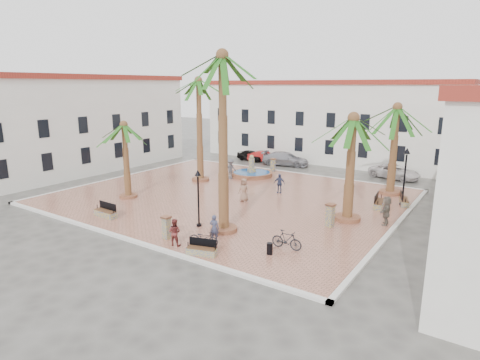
{
  "coord_description": "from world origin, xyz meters",
  "views": [
    {
      "loc": [
        18.39,
        -25.73,
        9.03
      ],
      "look_at": [
        1.0,
        0.0,
        1.6
      ],
      "focal_mm": 30.0,
      "sensor_mm": 36.0,
      "label": 1
    }
  ],
  "objects_px": {
    "pedestrian_fountain_b": "(279,183)",
    "car_black": "(251,155)",
    "palm_e": "(353,132)",
    "palm_sw": "(124,134)",
    "bollard_n": "(273,165)",
    "lamppost_s": "(198,188)",
    "cyclist_b": "(174,232)",
    "car_red": "(264,157)",
    "lamppost_e": "(406,167)",
    "fountain": "(252,173)",
    "pedestrian_east": "(386,210)",
    "palm_nw": "(199,91)",
    "bollard_e": "(330,215)",
    "bench_ne": "(404,201)",
    "bicycle_b": "(287,240)",
    "bollard_se": "(166,227)",
    "bench_e": "(379,203)",
    "litter_bin": "(270,249)",
    "pedestrian_fountain_a": "(244,190)",
    "bicycle_a": "(204,238)",
    "pedestrian_north": "(231,169)",
    "car_white": "(394,172)",
    "palm_s": "(222,74)",
    "bench_se": "(202,250)",
    "palm_ne": "(397,118)",
    "car_silver": "(285,159)",
    "bench_s": "(106,213)",
    "cyclist_a": "(214,228)"
  },
  "relations": [
    {
      "from": "pedestrian_fountain_b",
      "to": "car_black",
      "type": "height_order",
      "value": "pedestrian_fountain_b"
    },
    {
      "from": "palm_e",
      "to": "pedestrian_fountain_b",
      "type": "bearing_deg",
      "value": 153.59
    },
    {
      "from": "palm_sw",
      "to": "bollard_n",
      "type": "relative_size",
      "value": 4.46
    },
    {
      "from": "lamppost_s",
      "to": "cyclist_b",
      "type": "height_order",
      "value": "lamppost_s"
    },
    {
      "from": "car_red",
      "to": "lamppost_e",
      "type": "bearing_deg",
      "value": -129.47
    },
    {
      "from": "fountain",
      "to": "pedestrian_east",
      "type": "relative_size",
      "value": 2.17
    },
    {
      "from": "palm_e",
      "to": "lamppost_s",
      "type": "relative_size",
      "value": 1.94
    },
    {
      "from": "palm_nw",
      "to": "bollard_e",
      "type": "height_order",
      "value": "palm_nw"
    },
    {
      "from": "palm_nw",
      "to": "bench_ne",
      "type": "bearing_deg",
      "value": 8.12
    },
    {
      "from": "lamppost_s",
      "to": "bicycle_b",
      "type": "height_order",
      "value": "lamppost_s"
    },
    {
      "from": "bollard_se",
      "to": "pedestrian_east",
      "type": "relative_size",
      "value": 0.72
    },
    {
      "from": "bench_e",
      "to": "bollard_e",
      "type": "distance_m",
      "value": 6.2
    },
    {
      "from": "bollard_e",
      "to": "litter_bin",
      "type": "xyz_separation_m",
      "value": [
        -1.05,
        -5.87,
        -0.47
      ]
    },
    {
      "from": "pedestrian_fountain_a",
      "to": "pedestrian_east",
      "type": "height_order",
      "value": "pedestrian_east"
    },
    {
      "from": "palm_e",
      "to": "bench_e",
      "type": "relative_size",
      "value": 3.59
    },
    {
      "from": "palm_nw",
      "to": "pedestrian_fountain_a",
      "type": "distance_m",
      "value": 10.91
    },
    {
      "from": "car_black",
      "to": "bicycle_a",
      "type": "bearing_deg",
      "value": -144.5
    },
    {
      "from": "palm_e",
      "to": "pedestrian_fountain_a",
      "type": "relative_size",
      "value": 3.97
    },
    {
      "from": "bollard_e",
      "to": "pedestrian_north",
      "type": "xyz_separation_m",
      "value": [
        -13.03,
        7.42,
        0.19
      ]
    },
    {
      "from": "bench_e",
      "to": "car_white",
      "type": "xyz_separation_m",
      "value": [
        -1.55,
        11.0,
        0.23
      ]
    },
    {
      "from": "palm_s",
      "to": "bench_se",
      "type": "bearing_deg",
      "value": -71.95
    },
    {
      "from": "palm_ne",
      "to": "lamppost_e",
      "type": "xyz_separation_m",
      "value": [
        1.59,
        -2.81,
        -3.28
      ]
    },
    {
      "from": "lamppost_e",
      "to": "pedestrian_fountain_b",
      "type": "xyz_separation_m",
      "value": [
        -9.38,
        -2.08,
        -2.14
      ]
    },
    {
      "from": "cyclist_b",
      "to": "pedestrian_north",
      "type": "height_order",
      "value": "pedestrian_north"
    },
    {
      "from": "lamppost_e",
      "to": "pedestrian_fountain_a",
      "type": "bearing_deg",
      "value": -150.96
    },
    {
      "from": "bollard_n",
      "to": "bicycle_a",
      "type": "xyz_separation_m",
      "value": [
        6.51,
        -19.44,
        -0.26
      ]
    },
    {
      "from": "bollard_n",
      "to": "pedestrian_fountain_a",
      "type": "distance_m",
      "value": 11.39
    },
    {
      "from": "litter_bin",
      "to": "cyclist_b",
      "type": "relative_size",
      "value": 0.4
    },
    {
      "from": "bench_e",
      "to": "car_red",
      "type": "relative_size",
      "value": 0.51
    },
    {
      "from": "cyclist_b",
      "to": "car_silver",
      "type": "xyz_separation_m",
      "value": [
        -5.91,
        24.59,
        -0.16
      ]
    },
    {
      "from": "fountain",
      "to": "bench_s",
      "type": "xyz_separation_m",
      "value": [
        -1.52,
        -16.31,
        -0.01
      ]
    },
    {
      "from": "palm_sw",
      "to": "palm_s",
      "type": "bearing_deg",
      "value": -9.46
    },
    {
      "from": "bench_s",
      "to": "pedestrian_fountain_a",
      "type": "bearing_deg",
      "value": 57.63
    },
    {
      "from": "bench_s",
      "to": "pedestrian_fountain_b",
      "type": "distance_m",
      "value": 14.02
    },
    {
      "from": "lamppost_s",
      "to": "bollard_e",
      "type": "bearing_deg",
      "value": 33.38
    },
    {
      "from": "pedestrian_north",
      "to": "car_silver",
      "type": "height_order",
      "value": "pedestrian_north"
    },
    {
      "from": "palm_ne",
      "to": "palm_s",
      "type": "bearing_deg",
      "value": -113.34
    },
    {
      "from": "cyclist_a",
      "to": "palm_nw",
      "type": "bearing_deg",
      "value": -61.49
    },
    {
      "from": "palm_s",
      "to": "bench_se",
      "type": "height_order",
      "value": "palm_s"
    },
    {
      "from": "lamppost_e",
      "to": "bollard_se",
      "type": "distance_m",
      "value": 18.0
    },
    {
      "from": "palm_nw",
      "to": "pedestrian_east",
      "type": "bearing_deg",
      "value": -8.87
    },
    {
      "from": "pedestrian_fountain_a",
      "to": "lamppost_s",
      "type": "bearing_deg",
      "value": -85.69
    },
    {
      "from": "pedestrian_fountain_a",
      "to": "bollard_e",
      "type": "bearing_deg",
      "value": -14.63
    },
    {
      "from": "bollard_se",
      "to": "cyclist_a",
      "type": "relative_size",
      "value": 0.86
    },
    {
      "from": "bicycle_a",
      "to": "car_white",
      "type": "bearing_deg",
      "value": -26.54
    },
    {
      "from": "palm_sw",
      "to": "car_white",
      "type": "bearing_deg",
      "value": 50.82
    },
    {
      "from": "bench_s",
      "to": "palm_nw",
      "type": "bearing_deg",
      "value": 98.84
    },
    {
      "from": "bollard_e",
      "to": "pedestrian_fountain_a",
      "type": "height_order",
      "value": "pedestrian_fountain_a"
    },
    {
      "from": "bench_ne",
      "to": "car_black",
      "type": "relative_size",
      "value": 0.52
    },
    {
      "from": "fountain",
      "to": "palm_s",
      "type": "height_order",
      "value": "palm_s"
    }
  ]
}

